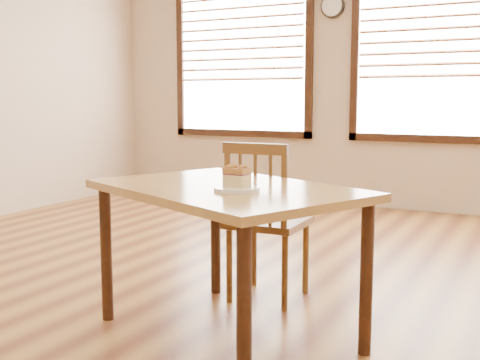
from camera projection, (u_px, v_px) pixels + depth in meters
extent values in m
plane|color=#9F6D2E|center=(214.00, 346.00, 2.86)|extent=(8.00, 8.00, 0.00)
plane|color=beige|center=(407.00, 66.00, 6.18)|extent=(7.00, 0.00, 7.00)
cube|color=white|center=(242.00, 52.00, 7.00)|extent=(1.60, 0.02, 1.80)
cube|color=black|center=(242.00, 133.00, 7.12)|extent=(1.76, 0.06, 0.08)
cube|color=black|center=(181.00, 55.00, 7.37)|extent=(0.08, 0.06, 1.96)
cube|color=black|center=(309.00, 50.00, 6.61)|extent=(0.08, 0.06, 1.96)
cube|color=#A66326|center=(240.00, 8.00, 6.90)|extent=(1.56, 0.05, 0.03)
cube|color=#A66326|center=(240.00, 18.00, 6.91)|extent=(1.56, 0.05, 0.03)
cube|color=#A66326|center=(240.00, 28.00, 6.93)|extent=(1.56, 0.05, 0.03)
cube|color=#A66326|center=(240.00, 38.00, 6.94)|extent=(1.56, 0.05, 0.03)
cube|color=#A66326|center=(240.00, 49.00, 6.96)|extent=(1.56, 0.05, 0.03)
cube|color=#A66326|center=(240.00, 59.00, 6.97)|extent=(1.56, 0.05, 0.03)
cube|color=#A66326|center=(240.00, 69.00, 6.99)|extent=(1.56, 0.05, 0.03)
cube|color=#A66326|center=(240.00, 79.00, 7.01)|extent=(1.56, 0.05, 0.03)
cube|color=white|center=(438.00, 45.00, 6.00)|extent=(1.60, 0.02, 1.80)
cube|color=black|center=(433.00, 139.00, 6.11)|extent=(1.76, 0.06, 0.08)
cube|color=black|center=(355.00, 48.00, 6.37)|extent=(0.08, 0.06, 1.96)
cube|color=#A66326|center=(439.00, 4.00, 5.91)|extent=(1.56, 0.05, 0.03)
cube|color=#A66326|center=(438.00, 16.00, 5.92)|extent=(1.56, 0.05, 0.03)
cube|color=#A66326|center=(438.00, 28.00, 5.94)|extent=(1.56, 0.05, 0.03)
cube|color=#A66326|center=(437.00, 40.00, 5.96)|extent=(1.56, 0.05, 0.03)
cube|color=#A66326|center=(437.00, 52.00, 5.97)|extent=(1.56, 0.05, 0.03)
cube|color=#A66326|center=(436.00, 64.00, 5.99)|extent=(1.56, 0.05, 0.03)
cube|color=#A66326|center=(436.00, 76.00, 6.00)|extent=(1.56, 0.05, 0.03)
cylinder|color=black|center=(333.00, 6.00, 6.42)|extent=(0.26, 0.04, 0.26)
cylinder|color=white|center=(332.00, 6.00, 6.40)|extent=(0.22, 0.01, 0.22)
cube|color=#A1753E|center=(226.00, 190.00, 2.89)|extent=(1.52, 1.30, 0.04)
cylinder|color=black|center=(106.00, 254.00, 3.16)|extent=(0.06, 0.06, 0.71)
cylinder|color=black|center=(244.00, 315.00, 2.28)|extent=(0.06, 0.06, 0.71)
cylinder|color=black|center=(216.00, 235.00, 3.60)|extent=(0.06, 0.06, 0.71)
cylinder|color=black|center=(366.00, 279.00, 2.72)|extent=(0.06, 0.06, 0.71)
cube|color=brown|center=(269.00, 222.00, 3.50)|extent=(0.43, 0.43, 0.04)
cylinder|color=brown|center=(306.00, 260.00, 3.61)|extent=(0.04, 0.04, 0.43)
cylinder|color=brown|center=(254.00, 253.00, 3.76)|extent=(0.04, 0.04, 0.43)
cylinder|color=brown|center=(285.00, 274.00, 3.31)|extent=(0.04, 0.04, 0.43)
cylinder|color=brown|center=(229.00, 267.00, 3.46)|extent=(0.04, 0.04, 0.43)
cylinder|color=brown|center=(284.00, 189.00, 3.23)|extent=(0.04, 0.04, 0.46)
cylinder|color=brown|center=(227.00, 185.00, 3.37)|extent=(0.04, 0.04, 0.46)
cube|color=brown|center=(255.00, 149.00, 3.27)|extent=(0.38, 0.05, 0.06)
cylinder|color=brown|center=(270.00, 190.00, 3.26)|extent=(0.02, 0.02, 0.40)
cylinder|color=brown|center=(255.00, 189.00, 3.30)|extent=(0.02, 0.02, 0.40)
cylinder|color=brown|center=(240.00, 188.00, 3.34)|extent=(0.02, 0.02, 0.40)
cylinder|color=white|center=(237.00, 189.00, 2.73)|extent=(0.21, 0.21, 0.02)
cylinder|color=white|center=(237.00, 190.00, 2.74)|extent=(0.14, 0.14, 0.01)
cube|color=#E2CC80|center=(237.00, 181.00, 2.73)|extent=(0.11, 0.09, 0.06)
cube|color=#471431|center=(237.00, 174.00, 2.73)|extent=(0.11, 0.09, 0.01)
cube|color=#A26133|center=(237.00, 171.00, 2.72)|extent=(0.11, 0.09, 0.02)
sphere|color=#A26133|center=(231.00, 166.00, 2.75)|extent=(0.02, 0.02, 0.02)
sphere|color=#A26133|center=(240.00, 167.00, 2.72)|extent=(0.02, 0.02, 0.02)
sphere|color=#A26133|center=(236.00, 167.00, 2.71)|extent=(0.02, 0.02, 0.02)
sphere|color=#A26133|center=(243.00, 168.00, 2.70)|extent=(0.01, 0.01, 0.01)
sphere|color=#A26133|center=(241.00, 166.00, 2.74)|extent=(0.03, 0.03, 0.03)
sphere|color=#A26133|center=(238.00, 167.00, 2.71)|extent=(0.02, 0.02, 0.02)
sphere|color=#A26133|center=(230.00, 167.00, 2.72)|extent=(0.03, 0.03, 0.03)
sphere|color=#A26133|center=(226.00, 168.00, 2.71)|extent=(0.01, 0.01, 0.01)
sphere|color=#A26133|center=(229.00, 167.00, 2.73)|extent=(0.01, 0.01, 0.01)
sphere|color=#A26133|center=(247.00, 167.00, 2.72)|extent=(0.02, 0.02, 0.02)
sphere|color=#A26133|center=(244.00, 167.00, 2.73)|extent=(0.02, 0.02, 0.02)
sphere|color=#A26133|center=(234.00, 167.00, 2.70)|extent=(0.02, 0.02, 0.02)
sphere|color=#A26133|center=(238.00, 168.00, 2.70)|extent=(0.02, 0.02, 0.02)
sphere|color=#A26133|center=(231.00, 167.00, 2.73)|extent=(0.01, 0.01, 0.01)
sphere|color=#A26133|center=(240.00, 167.00, 2.73)|extent=(0.01, 0.01, 0.01)
sphere|color=#A26133|center=(242.00, 167.00, 2.74)|extent=(0.02, 0.02, 0.02)
sphere|color=#A26133|center=(235.00, 166.00, 2.75)|extent=(0.02, 0.02, 0.02)
sphere|color=#A26133|center=(231.00, 166.00, 2.76)|extent=(0.02, 0.02, 0.02)
sphere|color=#A26133|center=(241.00, 167.00, 2.72)|extent=(0.02, 0.02, 0.02)
sphere|color=#A26133|center=(237.00, 166.00, 2.75)|extent=(0.02, 0.02, 0.02)
sphere|color=#A26133|center=(228.00, 167.00, 2.73)|extent=(0.02, 0.02, 0.02)
sphere|color=#A26133|center=(234.00, 167.00, 2.73)|extent=(0.02, 0.02, 0.02)
sphere|color=#A26133|center=(224.00, 178.00, 2.74)|extent=(0.02, 0.02, 0.02)
sphere|color=#A26133|center=(224.00, 172.00, 2.73)|extent=(0.01, 0.01, 0.01)
sphere|color=#A26133|center=(223.00, 170.00, 2.73)|extent=(0.01, 0.01, 0.01)
sphere|color=#A26133|center=(228.00, 178.00, 2.76)|extent=(0.01, 0.01, 0.01)
sphere|color=#A26133|center=(227.00, 170.00, 2.75)|extent=(0.01, 0.01, 0.01)
sphere|color=#A26133|center=(227.00, 169.00, 2.75)|extent=(0.02, 0.02, 0.02)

